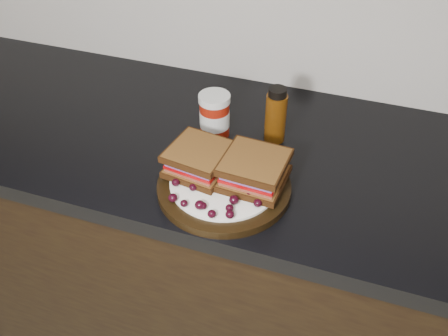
# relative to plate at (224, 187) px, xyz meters

# --- Properties ---
(base_cabinets) EXTENTS (3.96, 0.58, 0.86)m
(base_cabinets) POSITION_rel_plate_xyz_m (-0.15, 0.16, -0.48)
(base_cabinets) COLOR black
(base_cabinets) RESTS_ON ground_plane
(countertop) EXTENTS (3.98, 0.60, 0.04)m
(countertop) POSITION_rel_plate_xyz_m (-0.15, 0.16, -0.03)
(countertop) COLOR black
(countertop) RESTS_ON base_cabinets
(plate) EXTENTS (0.28, 0.28, 0.02)m
(plate) POSITION_rel_plate_xyz_m (0.00, 0.00, 0.00)
(plate) COLOR black
(plate) RESTS_ON countertop
(sandwich_left) EXTENTS (0.14, 0.14, 0.06)m
(sandwich_left) POSITION_rel_plate_xyz_m (-0.06, 0.02, 0.04)
(sandwich_left) COLOR brown
(sandwich_left) RESTS_ON plate
(sandwich_right) EXTENTS (0.13, 0.13, 0.06)m
(sandwich_right) POSITION_rel_plate_xyz_m (0.06, 0.02, 0.04)
(sandwich_right) COLOR brown
(sandwich_right) RESTS_ON plate
(grape_0) EXTENTS (0.02, 0.02, 0.02)m
(grape_0) POSITION_rel_plate_xyz_m (-0.09, -0.04, 0.02)
(grape_0) COLOR black
(grape_0) RESTS_ON plate
(grape_1) EXTENTS (0.02, 0.02, 0.01)m
(grape_1) POSITION_rel_plate_xyz_m (-0.05, -0.05, 0.02)
(grape_1) COLOR black
(grape_1) RESTS_ON plate
(grape_2) EXTENTS (0.02, 0.02, 0.02)m
(grape_2) POSITION_rel_plate_xyz_m (-0.08, -0.09, 0.02)
(grape_2) COLOR black
(grape_2) RESTS_ON plate
(grape_3) EXTENTS (0.02, 0.02, 0.01)m
(grape_3) POSITION_rel_plate_xyz_m (-0.05, -0.09, 0.02)
(grape_3) COLOR black
(grape_3) RESTS_ON plate
(grape_4) EXTENTS (0.02, 0.02, 0.02)m
(grape_4) POSITION_rel_plate_xyz_m (-0.02, -0.09, 0.02)
(grape_4) COLOR black
(grape_4) RESTS_ON plate
(grape_5) EXTENTS (0.02, 0.02, 0.02)m
(grape_5) POSITION_rel_plate_xyz_m (-0.01, -0.09, 0.02)
(grape_5) COLOR black
(grape_5) RESTS_ON plate
(grape_6) EXTENTS (0.02, 0.02, 0.02)m
(grape_6) POSITION_rel_plate_xyz_m (0.01, -0.10, 0.02)
(grape_6) COLOR black
(grape_6) RESTS_ON plate
(grape_7) EXTENTS (0.02, 0.02, 0.02)m
(grape_7) POSITION_rel_plate_xyz_m (0.04, -0.09, 0.02)
(grape_7) COLOR black
(grape_7) RESTS_ON plate
(grape_8) EXTENTS (0.02, 0.02, 0.02)m
(grape_8) POSITION_rel_plate_xyz_m (0.04, -0.08, 0.02)
(grape_8) COLOR black
(grape_8) RESTS_ON plate
(grape_9) EXTENTS (0.02, 0.02, 0.02)m
(grape_9) POSITION_rel_plate_xyz_m (0.04, -0.06, 0.02)
(grape_9) COLOR black
(grape_9) RESTS_ON plate
(grape_10) EXTENTS (0.02, 0.02, 0.02)m
(grape_10) POSITION_rel_plate_xyz_m (0.09, -0.05, 0.02)
(grape_10) COLOR black
(grape_10) RESTS_ON plate
(grape_11) EXTENTS (0.02, 0.02, 0.02)m
(grape_11) POSITION_rel_plate_xyz_m (0.06, -0.03, 0.02)
(grape_11) COLOR black
(grape_11) RESTS_ON plate
(grape_12) EXTENTS (0.02, 0.02, 0.02)m
(grape_12) POSITION_rel_plate_xyz_m (0.09, -0.02, 0.02)
(grape_12) COLOR black
(grape_12) RESTS_ON plate
(grape_13) EXTENTS (0.02, 0.02, 0.02)m
(grape_13) POSITION_rel_plate_xyz_m (0.09, 0.01, 0.02)
(grape_13) COLOR black
(grape_13) RESTS_ON plate
(grape_14) EXTENTS (0.02, 0.02, 0.02)m
(grape_14) POSITION_rel_plate_xyz_m (0.07, 0.02, 0.02)
(grape_14) COLOR black
(grape_14) RESTS_ON plate
(grape_15) EXTENTS (0.02, 0.02, 0.02)m
(grape_15) POSITION_rel_plate_xyz_m (0.04, 0.02, 0.02)
(grape_15) COLOR black
(grape_15) RESTS_ON plate
(grape_16) EXTENTS (0.02, 0.02, 0.02)m
(grape_16) POSITION_rel_plate_xyz_m (-0.05, 0.06, 0.02)
(grape_16) COLOR black
(grape_16) RESTS_ON plate
(grape_17) EXTENTS (0.02, 0.02, 0.02)m
(grape_17) POSITION_rel_plate_xyz_m (-0.04, 0.03, 0.03)
(grape_17) COLOR black
(grape_17) RESTS_ON plate
(grape_18) EXTENTS (0.02, 0.02, 0.02)m
(grape_18) POSITION_rel_plate_xyz_m (-0.07, 0.04, 0.02)
(grape_18) COLOR black
(grape_18) RESTS_ON plate
(grape_19) EXTENTS (0.02, 0.02, 0.02)m
(grape_19) POSITION_rel_plate_xyz_m (-0.08, 0.02, 0.02)
(grape_19) COLOR black
(grape_19) RESTS_ON plate
(grape_20) EXTENTS (0.02, 0.02, 0.02)m
(grape_20) POSITION_rel_plate_xyz_m (-0.06, -0.00, 0.02)
(grape_20) COLOR black
(grape_20) RESTS_ON plate
(grape_21) EXTENTS (0.02, 0.02, 0.01)m
(grape_21) POSITION_rel_plate_xyz_m (-0.07, -0.03, 0.02)
(grape_21) COLOR black
(grape_21) RESTS_ON plate
(grape_22) EXTENTS (0.02, 0.02, 0.02)m
(grape_22) POSITION_rel_plate_xyz_m (-0.06, 0.04, 0.02)
(grape_22) COLOR black
(grape_22) RESTS_ON plate
(grape_23) EXTENTS (0.02, 0.02, 0.02)m
(grape_23) POSITION_rel_plate_xyz_m (-0.08, 0.03, 0.02)
(grape_23) COLOR black
(grape_23) RESTS_ON plate
(grape_24) EXTENTS (0.02, 0.02, 0.02)m
(grape_24) POSITION_rel_plate_xyz_m (-0.08, -0.00, 0.02)
(grape_24) COLOR black
(grape_24) RESTS_ON plate
(condiment_jar) EXTENTS (0.09, 0.09, 0.11)m
(condiment_jar) POSITION_rel_plate_xyz_m (-0.09, 0.18, 0.05)
(condiment_jar) COLOR maroon
(condiment_jar) RESTS_ON countertop
(oil_bottle) EXTENTS (0.06, 0.06, 0.14)m
(oil_bottle) POSITION_rel_plate_xyz_m (0.05, 0.21, 0.06)
(oil_bottle) COLOR #4C2707
(oil_bottle) RESTS_ON countertop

